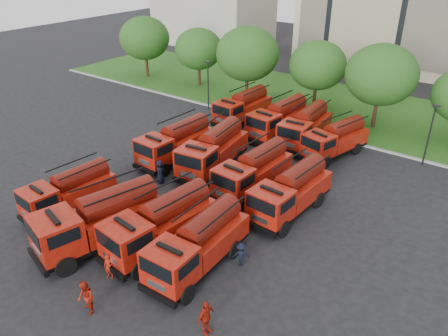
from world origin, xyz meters
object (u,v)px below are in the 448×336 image
at_px(fire_truck_6, 253,171).
at_px(fire_truck_8, 243,107).
at_px(fire_truck_3, 199,243).
at_px(fire_truck_9, 279,119).
at_px(firefighter_4, 161,182).
at_px(firefighter_2, 206,332).
at_px(fire_truck_7, 291,191).
at_px(firefighter_1, 89,312).
at_px(fire_truck_4, 176,142).
at_px(firefighter_5, 260,229).
at_px(firefighter_0, 111,277).
at_px(fire_truck_1, 100,219).
at_px(fire_truck_0, 69,191).
at_px(firefighter_3, 241,265).
at_px(fire_truck_5, 213,150).
at_px(fire_truck_2, 161,223).
at_px(fire_truck_11, 335,139).
at_px(fire_truck_10, 305,126).

distance_m(fire_truck_6, fire_truck_8, 13.34).
distance_m(fire_truck_3, fire_truck_9, 19.41).
bearing_deg(firefighter_4, firefighter_2, 178.08).
height_order(fire_truck_7, firefighter_1, fire_truck_7).
distance_m(fire_truck_4, firefighter_2, 18.08).
distance_m(fire_truck_6, firefighter_4, 7.11).
bearing_deg(firefighter_2, fire_truck_6, 27.22).
relative_size(firefighter_4, firefighter_5, 1.12).
relative_size(firefighter_0, firefighter_4, 0.83).
bearing_deg(fire_truck_1, fire_truck_0, 179.62).
xyz_separation_m(fire_truck_8, firefighter_3, (12.08, -17.88, -1.57)).
distance_m(fire_truck_0, firefighter_2, 14.11).
distance_m(fire_truck_7, fire_truck_9, 12.85).
bearing_deg(fire_truck_6, firefighter_4, -149.99).
distance_m(firefighter_1, firefighter_3, 8.37).
xyz_separation_m(fire_truck_7, firefighter_4, (-9.70, -2.21, -1.61)).
distance_m(fire_truck_3, fire_truck_4, 13.37).
height_order(fire_truck_4, fire_truck_7, fire_truck_4).
bearing_deg(firefighter_3, fire_truck_5, -80.38).
xyz_separation_m(fire_truck_0, fire_truck_3, (10.58, 0.59, 0.15)).
bearing_deg(fire_truck_0, fire_truck_1, -9.98).
distance_m(fire_truck_2, fire_truck_5, 10.14).
bearing_deg(fire_truck_5, firefighter_4, -123.73).
relative_size(fire_truck_9, firefighter_3, 4.97).
xyz_separation_m(fire_truck_6, fire_truck_7, (3.53, -0.94, 0.01)).
bearing_deg(fire_truck_1, fire_truck_4, 123.98).
relative_size(fire_truck_5, firefighter_1, 4.12).
bearing_deg(fire_truck_6, fire_truck_0, -129.04).
bearing_deg(fire_truck_0, firefighter_4, 74.71).
bearing_deg(fire_truck_9, fire_truck_8, 175.51).
xyz_separation_m(fire_truck_4, firefighter_4, (1.48, -3.48, -1.63)).
xyz_separation_m(fire_truck_9, firefighter_0, (2.39, -22.10, -1.65)).
height_order(fire_truck_1, fire_truck_5, fire_truck_1).
xyz_separation_m(fire_truck_0, fire_truck_5, (4.17, 10.20, 0.27)).
distance_m(fire_truck_3, fire_truck_7, 7.95).
distance_m(fire_truck_4, fire_truck_11, 13.13).
distance_m(firefighter_0, firefighter_3, 7.16).
bearing_deg(fire_truck_5, fire_truck_3, -64.30).
height_order(fire_truck_10, firefighter_0, fire_truck_10).
bearing_deg(fire_truck_7, firefighter_0, -109.02).
xyz_separation_m(fire_truck_0, fire_truck_11, (10.74, 18.23, 0.04)).
relative_size(fire_truck_6, firefighter_2, 3.80).
bearing_deg(firefighter_4, fire_truck_1, 144.29).
bearing_deg(fire_truck_5, fire_truck_0, -120.26).
distance_m(firefighter_0, firefighter_2, 6.49).
height_order(fire_truck_2, firefighter_3, fire_truck_2).
bearing_deg(fire_truck_4, fire_truck_5, 11.42).
bearing_deg(firefighter_2, fire_truck_11, 11.67).
height_order(fire_truck_5, firefighter_3, fire_truck_5).
bearing_deg(fire_truck_3, firefighter_2, -48.99).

